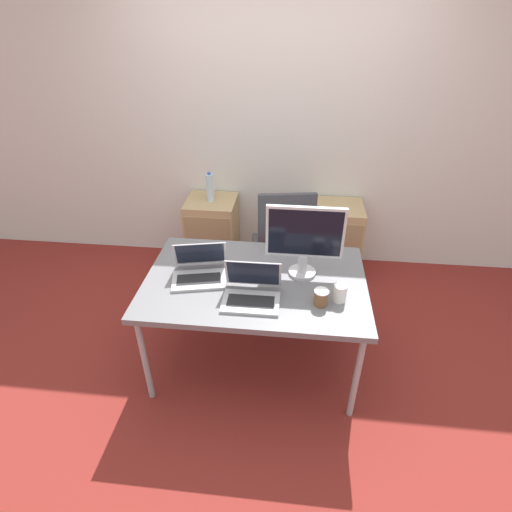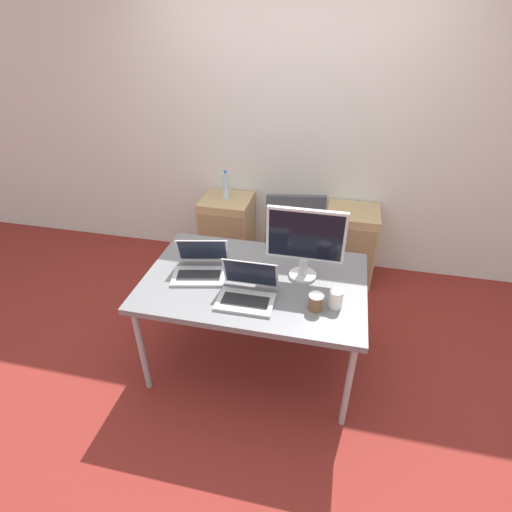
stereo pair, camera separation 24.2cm
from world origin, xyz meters
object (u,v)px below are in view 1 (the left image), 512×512
object	(u,v)px
cabinet_left	(213,233)
laptop_right	(251,292)
cabinet_right	(335,240)
laptop_left	(199,271)
coffee_cup_white	(340,293)
coffee_cup_brown	(321,297)
water_bottle	(210,187)
monitor	(305,239)
office_chair	(282,256)
mouse	(255,277)

from	to	relation	value
cabinet_left	laptop_right	world-z (taller)	laptop_right
cabinet_right	laptop_left	world-z (taller)	laptop_left
coffee_cup_white	coffee_cup_brown	size ratio (longest dim) A/B	1.11
laptop_right	cabinet_left	bearing A→B (deg)	110.85
water_bottle	monitor	world-z (taller)	monitor
water_bottle	coffee_cup_brown	xyz separation A→B (m)	(0.96, -1.44, -0.05)
laptop_left	office_chair	bearing A→B (deg)	58.41
water_bottle	laptop_left	distance (m)	1.26
laptop_right	monitor	size ratio (longest dim) A/B	0.70
cabinet_left	coffee_cup_white	world-z (taller)	coffee_cup_white
laptop_left	laptop_right	xyz separation A→B (m)	(0.36, -0.19, 0.00)
water_bottle	cabinet_right	bearing A→B (deg)	-0.11
coffee_cup_brown	cabinet_right	bearing A→B (deg)	81.81
water_bottle	mouse	world-z (taller)	water_bottle
cabinet_left	coffee_cup_white	size ratio (longest dim) A/B	6.25
monitor	cabinet_right	bearing A→B (deg)	74.20
office_chair	laptop_left	size ratio (longest dim) A/B	2.77
cabinet_left	coffee_cup_brown	size ratio (longest dim) A/B	6.95
water_bottle	laptop_left	bearing A→B (deg)	-81.55
cabinet_right	mouse	xyz separation A→B (m)	(-0.62, -1.23, 0.39)
cabinet_left	cabinet_right	world-z (taller)	same
cabinet_right	water_bottle	size ratio (longest dim) A/B	2.60
laptop_right	laptop_left	bearing A→B (deg)	152.01
cabinet_right	laptop_right	world-z (taller)	laptop_right
water_bottle	mouse	xyz separation A→B (m)	(0.55, -1.23, -0.08)
cabinet_right	monitor	xyz separation A→B (m)	(-0.32, -1.13, 0.64)
cabinet_left	cabinet_right	bearing A→B (deg)	0.00
laptop_left	mouse	world-z (taller)	laptop_left
coffee_cup_white	laptop_left	bearing A→B (deg)	170.44
office_chair	laptop_left	world-z (taller)	office_chair
cabinet_left	laptop_right	size ratio (longest dim) A/B	2.03
water_bottle	coffee_cup_white	xyz separation A→B (m)	(1.08, -1.39, -0.04)
laptop_left	cabinet_right	bearing A→B (deg)	51.48
coffee_cup_white	water_bottle	bearing A→B (deg)	127.72
water_bottle	laptop_left	xyz separation A→B (m)	(0.18, -1.24, -0.05)
mouse	cabinet_left	bearing A→B (deg)	113.95
coffee_cup_brown	laptop_left	bearing A→B (deg)	165.65
monitor	coffee_cup_white	distance (m)	0.40
cabinet_left	monitor	xyz separation A→B (m)	(0.85, -1.13, 0.64)
water_bottle	coffee_cup_brown	world-z (taller)	water_bottle
cabinet_left	office_chair	bearing A→B (deg)	-31.01
cabinet_left	mouse	world-z (taller)	mouse
laptop_right	mouse	xyz separation A→B (m)	(0.00, 0.20, -0.03)
laptop_right	cabinet_right	bearing A→B (deg)	66.38
cabinet_left	water_bottle	xyz separation A→B (m)	(0.00, 0.00, 0.48)
laptop_left	laptop_right	size ratio (longest dim) A/B	1.11
cabinet_right	water_bottle	world-z (taller)	water_bottle
cabinet_right	laptop_left	distance (m)	1.64
cabinet_left	monitor	bearing A→B (deg)	-52.98
cabinet_right	office_chair	bearing A→B (deg)	-139.11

